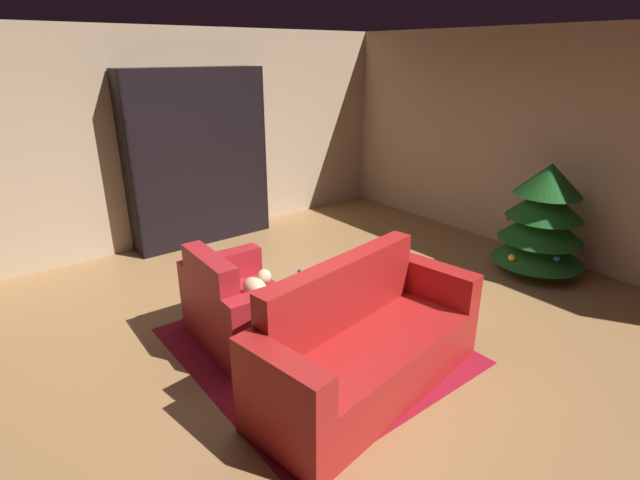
{
  "coord_description": "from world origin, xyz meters",
  "views": [
    {
      "loc": [
        2.92,
        -2.32,
        2.38
      ],
      "look_at": [
        -0.24,
        0.17,
        0.82
      ],
      "focal_mm": 27.22,
      "sensor_mm": 36.0,
      "label": 1
    }
  ],
  "objects_px": {
    "bookshelf_unit": "(207,160)",
    "book_stack_on_table": "(317,307)",
    "bottle_on_table": "(300,291)",
    "couch_red": "(365,348)",
    "coffee_table": "(323,314)",
    "decorated_tree": "(543,220)",
    "armchair_red": "(242,309)"
  },
  "relations": [
    {
      "from": "coffee_table",
      "to": "decorated_tree",
      "type": "relative_size",
      "value": 0.6
    },
    {
      "from": "armchair_red",
      "to": "bottle_on_table",
      "type": "relative_size",
      "value": 3.35
    },
    {
      "from": "armchair_red",
      "to": "bottle_on_table",
      "type": "xyz_separation_m",
      "value": [
        0.4,
        0.32,
        0.23
      ]
    },
    {
      "from": "bottle_on_table",
      "to": "couch_red",
      "type": "bearing_deg",
      "value": 7.8
    },
    {
      "from": "book_stack_on_table",
      "to": "couch_red",
      "type": "bearing_deg",
      "value": 4.62
    },
    {
      "from": "bottle_on_table",
      "to": "decorated_tree",
      "type": "xyz_separation_m",
      "value": [
        0.42,
        3.04,
        0.09
      ]
    },
    {
      "from": "couch_red",
      "to": "bottle_on_table",
      "type": "relative_size",
      "value": 6.33
    },
    {
      "from": "bookshelf_unit",
      "to": "decorated_tree",
      "type": "distance_m",
      "value": 4.13
    },
    {
      "from": "bookshelf_unit",
      "to": "decorated_tree",
      "type": "xyz_separation_m",
      "value": [
        3.33,
        2.4,
        -0.44
      ]
    },
    {
      "from": "armchair_red",
      "to": "book_stack_on_table",
      "type": "relative_size",
      "value": 4.79
    },
    {
      "from": "armchair_red",
      "to": "decorated_tree",
      "type": "bearing_deg",
      "value": 76.23
    },
    {
      "from": "couch_red",
      "to": "bottle_on_table",
      "type": "bearing_deg",
      "value": -172.2
    },
    {
      "from": "coffee_table",
      "to": "bottle_on_table",
      "type": "xyz_separation_m",
      "value": [
        -0.19,
        -0.1,
        0.16
      ]
    },
    {
      "from": "armchair_red",
      "to": "couch_red",
      "type": "height_order",
      "value": "couch_red"
    },
    {
      "from": "book_stack_on_table",
      "to": "bottle_on_table",
      "type": "distance_m",
      "value": 0.19
    },
    {
      "from": "armchair_red",
      "to": "decorated_tree",
      "type": "distance_m",
      "value": 3.48
    },
    {
      "from": "book_stack_on_table",
      "to": "bottle_on_table",
      "type": "height_order",
      "value": "bottle_on_table"
    },
    {
      "from": "coffee_table",
      "to": "bottle_on_table",
      "type": "bearing_deg",
      "value": -152.46
    },
    {
      "from": "coffee_table",
      "to": "couch_red",
      "type": "bearing_deg",
      "value": -0.35
    },
    {
      "from": "armchair_red",
      "to": "book_stack_on_table",
      "type": "xyz_separation_m",
      "value": [
        0.57,
        0.37,
        0.14
      ]
    },
    {
      "from": "couch_red",
      "to": "book_stack_on_table",
      "type": "distance_m",
      "value": 0.55
    },
    {
      "from": "bookshelf_unit",
      "to": "book_stack_on_table",
      "type": "xyz_separation_m",
      "value": [
        3.08,
        -0.59,
        -0.62
      ]
    },
    {
      "from": "bookshelf_unit",
      "to": "coffee_table",
      "type": "height_order",
      "value": "bookshelf_unit"
    },
    {
      "from": "couch_red",
      "to": "coffee_table",
      "type": "distance_m",
      "value": 0.51
    },
    {
      "from": "bottle_on_table",
      "to": "decorated_tree",
      "type": "height_order",
      "value": "decorated_tree"
    },
    {
      "from": "couch_red",
      "to": "bottle_on_table",
      "type": "xyz_separation_m",
      "value": [
        -0.69,
        -0.09,
        0.22
      ]
    },
    {
      "from": "coffee_table",
      "to": "book_stack_on_table",
      "type": "relative_size",
      "value": 3.43
    },
    {
      "from": "bookshelf_unit",
      "to": "decorated_tree",
      "type": "relative_size",
      "value": 1.73
    },
    {
      "from": "armchair_red",
      "to": "couch_red",
      "type": "bearing_deg",
      "value": 20.87
    },
    {
      "from": "armchair_red",
      "to": "decorated_tree",
      "type": "relative_size",
      "value": 0.84
    },
    {
      "from": "bookshelf_unit",
      "to": "book_stack_on_table",
      "type": "height_order",
      "value": "bookshelf_unit"
    },
    {
      "from": "armchair_red",
      "to": "bookshelf_unit",
      "type": "bearing_deg",
      "value": 159.06
    }
  ]
}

